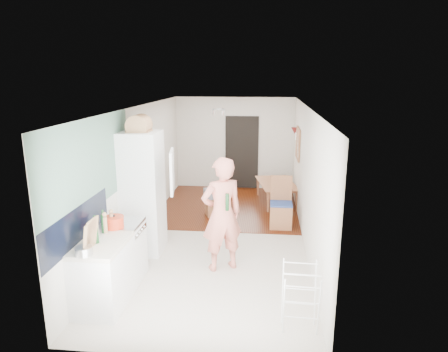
% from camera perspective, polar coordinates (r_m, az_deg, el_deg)
% --- Properties ---
extents(room_shell, '(3.20, 7.00, 2.50)m').
position_cam_1_polar(room_shell, '(7.52, -0.57, 0.23)').
color(room_shell, silver).
rests_on(room_shell, ground).
extents(floor, '(3.20, 7.00, 0.01)m').
position_cam_1_polar(floor, '(7.91, -0.55, -8.59)').
color(floor, beige).
rests_on(floor, ground).
extents(wood_floor_overlay, '(3.20, 3.30, 0.01)m').
position_cam_1_polar(wood_floor_overlay, '(9.63, 0.71, -4.30)').
color(wood_floor_overlay, '#4E250B').
rests_on(wood_floor_overlay, room_shell).
extents(sage_wall_panel, '(0.02, 3.00, 1.30)m').
position_cam_1_polar(sage_wall_panel, '(5.90, -18.42, 1.56)').
color(sage_wall_panel, slate).
rests_on(sage_wall_panel, room_shell).
extents(tile_splashback, '(0.02, 1.90, 0.50)m').
position_cam_1_polar(tile_splashback, '(5.62, -20.10, -6.66)').
color(tile_splashback, black).
rests_on(tile_splashback, room_shell).
extents(doorway_recess, '(0.90, 0.04, 2.00)m').
position_cam_1_polar(doorway_recess, '(10.94, 2.56, 3.33)').
color(doorway_recess, black).
rests_on(doorway_recess, room_shell).
extents(base_cabinet, '(0.60, 0.90, 0.86)m').
position_cam_1_polar(base_cabinet, '(5.79, -16.87, -13.55)').
color(base_cabinet, white).
rests_on(base_cabinet, room_shell).
extents(worktop, '(0.62, 0.92, 0.06)m').
position_cam_1_polar(worktop, '(5.60, -17.21, -9.37)').
color(worktop, beige).
rests_on(worktop, room_shell).
extents(range_cooker, '(0.60, 0.60, 0.88)m').
position_cam_1_polar(range_cooker, '(6.41, -14.28, -10.45)').
color(range_cooker, white).
rests_on(range_cooker, room_shell).
extents(cooker_top, '(0.60, 0.60, 0.04)m').
position_cam_1_polar(cooker_top, '(6.24, -14.54, -6.61)').
color(cooker_top, '#BBBBBD').
rests_on(cooker_top, room_shell).
extents(fridge_housing, '(0.66, 0.66, 2.15)m').
position_cam_1_polar(fridge_housing, '(7.08, -11.57, -2.42)').
color(fridge_housing, white).
rests_on(fridge_housing, room_shell).
extents(fridge_door, '(0.14, 0.56, 0.70)m').
position_cam_1_polar(fridge_door, '(6.52, -7.44, 0.64)').
color(fridge_door, white).
rests_on(fridge_door, room_shell).
extents(fridge_interior, '(0.02, 0.52, 0.66)m').
position_cam_1_polar(fridge_interior, '(6.88, -9.30, 1.28)').
color(fridge_interior, white).
rests_on(fridge_interior, room_shell).
extents(pinboard, '(0.03, 0.90, 0.70)m').
position_cam_1_polar(pinboard, '(9.30, 10.54, 4.60)').
color(pinboard, tan).
rests_on(pinboard, room_shell).
extents(pinboard_frame, '(0.00, 0.94, 0.74)m').
position_cam_1_polar(pinboard_frame, '(9.30, 10.45, 4.60)').
color(pinboard_frame, '#9C5B39').
rests_on(pinboard_frame, room_shell).
extents(wall_sconce, '(0.18, 0.18, 0.16)m').
position_cam_1_polar(wall_sconce, '(9.91, 10.08, 6.38)').
color(wall_sconce, maroon).
rests_on(wall_sconce, room_shell).
extents(person, '(0.95, 0.84, 2.19)m').
position_cam_1_polar(person, '(6.28, -0.31, -4.08)').
color(person, '#DD7967').
rests_on(person, floor).
extents(dining_table, '(0.93, 1.37, 0.44)m').
position_cam_1_polar(dining_table, '(9.88, 7.64, -2.64)').
color(dining_table, '#9C5B39').
rests_on(dining_table, floor).
extents(dining_chair, '(0.44, 0.44, 1.05)m').
position_cam_1_polar(dining_chair, '(8.26, 8.17, -3.83)').
color(dining_chair, '#9C5B39').
rests_on(dining_chair, floor).
extents(stool, '(0.43, 0.43, 0.43)m').
position_cam_1_polar(stool, '(8.93, -1.50, -4.39)').
color(stool, '#9C5B39').
rests_on(stool, floor).
extents(grey_drape, '(0.50, 0.50, 0.18)m').
position_cam_1_polar(grey_drape, '(8.84, -1.48, -2.50)').
color(grey_drape, gray).
rests_on(grey_drape, stool).
extents(drying_rack, '(0.44, 0.40, 0.84)m').
position_cam_1_polar(drying_rack, '(5.18, 10.82, -16.83)').
color(drying_rack, white).
rests_on(drying_rack, floor).
extents(bread_bin, '(0.40, 0.38, 0.20)m').
position_cam_1_polar(bread_bin, '(6.86, -12.04, 7.07)').
color(bread_bin, tan).
rests_on(bread_bin, fridge_housing).
extents(red_casserole, '(0.30, 0.30, 0.17)m').
position_cam_1_polar(red_casserole, '(6.02, -15.44, -6.37)').
color(red_casserole, red).
rests_on(red_casserole, cooker_top).
extents(steel_pan, '(0.27, 0.27, 0.11)m').
position_cam_1_polar(steel_pan, '(5.28, -19.38, -10.06)').
color(steel_pan, '#BBBBBD').
rests_on(steel_pan, worktop).
extents(held_bottle, '(0.06, 0.06, 0.27)m').
position_cam_1_polar(held_bottle, '(6.09, 0.46, -3.75)').
color(held_bottle, '#153F1B').
rests_on(held_bottle, person).
extents(bottle_a, '(0.08, 0.08, 0.31)m').
position_cam_1_polar(bottle_a, '(5.54, -17.86, -7.62)').
color(bottle_a, '#153F1B').
rests_on(bottle_a, worktop).
extents(bottle_b, '(0.08, 0.08, 0.27)m').
position_cam_1_polar(bottle_b, '(5.86, -16.85, -6.53)').
color(bottle_b, '#153F1B').
rests_on(bottle_b, worktop).
extents(bottle_c, '(0.12, 0.12, 0.23)m').
position_cam_1_polar(bottle_c, '(5.70, -17.93, -7.45)').
color(bottle_c, silver).
rests_on(bottle_c, worktop).
extents(pepper_mill_front, '(0.08, 0.08, 0.24)m').
position_cam_1_polar(pepper_mill_front, '(5.86, -16.63, -6.69)').
color(pepper_mill_front, tan).
rests_on(pepper_mill_front, worktop).
extents(pepper_mill_back, '(0.07, 0.07, 0.22)m').
position_cam_1_polar(pepper_mill_back, '(6.02, -15.76, -6.15)').
color(pepper_mill_back, tan).
rests_on(pepper_mill_back, worktop).
extents(chopping_boards, '(0.11, 0.30, 0.40)m').
position_cam_1_polar(chopping_boards, '(5.35, -18.53, -7.95)').
color(chopping_boards, tan).
rests_on(chopping_boards, worktop).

